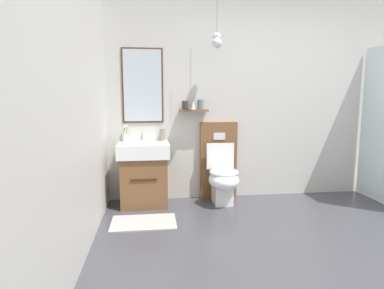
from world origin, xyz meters
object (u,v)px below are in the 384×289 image
toothbrush_cup (125,137)px  folded_hand_towel (140,143)px  toilet (221,172)px  vanity_sink_left (144,173)px  soap_dispenser (163,134)px

toothbrush_cup → folded_hand_towel: bearing=-59.0°
toilet → toothbrush_cup: bearing=172.3°
toilet → folded_hand_towel: bearing=-171.5°
vanity_sink_left → toothbrush_cup: (-0.23, 0.17, 0.43)m
vanity_sink_left → toilet: size_ratio=0.77×
vanity_sink_left → soap_dispenser: (0.24, 0.18, 0.44)m
vanity_sink_left → soap_dispenser: size_ratio=4.12×
toilet → folded_hand_towel: (-1.00, -0.15, 0.42)m
soap_dispenser → folded_hand_towel: size_ratio=0.85×
vanity_sink_left → soap_dispenser: bearing=36.6°
toothbrush_cup → folded_hand_towel: size_ratio=0.96×
toilet → toothbrush_cup: size_ratio=4.75×
toilet → folded_hand_towel: 1.09m
vanity_sink_left → toothbrush_cup: size_ratio=3.65×
toilet → folded_hand_towel: toilet is taller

